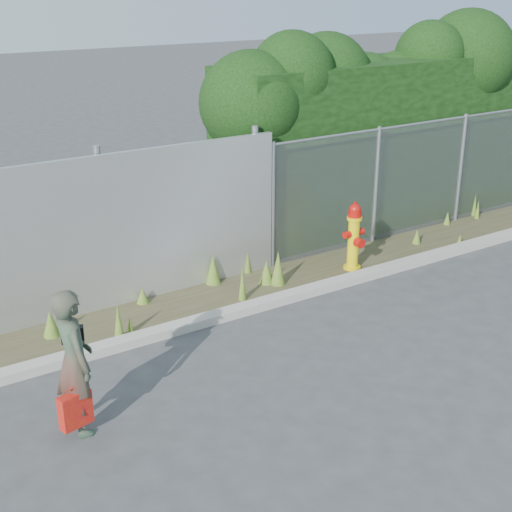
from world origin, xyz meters
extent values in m
plane|color=#3A3A3D|center=(0.00, 0.00, 0.00)|extent=(80.00, 80.00, 0.00)
cube|color=#9D968E|center=(0.00, 1.80, 0.06)|extent=(16.00, 0.22, 0.12)
cube|color=#403A24|center=(0.00, 2.40, 0.01)|extent=(16.00, 1.20, 0.01)
cone|color=#46681F|center=(-2.02, 1.98, 0.26)|extent=(0.14, 0.14, 0.51)
cone|color=#46681F|center=(-1.30, 2.84, 0.12)|extent=(0.19, 0.19, 0.24)
cone|color=#46681F|center=(5.72, 2.83, 0.18)|extent=(0.10, 0.10, 0.37)
cone|color=#46681F|center=(4.29, 1.99, 0.11)|extent=(0.11, 0.11, 0.21)
cone|color=#46681F|center=(-2.72, 2.56, 0.19)|extent=(0.22, 0.22, 0.37)
cone|color=#46681F|center=(4.97, 2.89, 0.13)|extent=(0.13, 0.13, 0.25)
cone|color=#46681F|center=(-0.11, 2.89, 0.24)|extent=(0.23, 0.23, 0.48)
cone|color=#46681F|center=(0.70, 2.33, 0.27)|extent=(0.22, 0.22, 0.54)
cone|color=#46681F|center=(-1.83, 2.07, 0.14)|extent=(0.09, 0.09, 0.27)
cone|color=#46681F|center=(-0.05, 2.15, 0.26)|extent=(0.12, 0.12, 0.53)
cone|color=#46681F|center=(3.74, 2.47, 0.13)|extent=(0.16, 0.16, 0.27)
cone|color=#46681F|center=(0.56, 2.97, 0.22)|extent=(0.12, 0.12, 0.45)
cone|color=#46681F|center=(5.81, 2.99, 0.23)|extent=(0.10, 0.10, 0.47)
cone|color=#46681F|center=(0.58, 2.46, 0.19)|extent=(0.23, 0.23, 0.38)
cylinder|color=gray|center=(-1.70, 3.12, 1.15)|extent=(0.10, 0.10, 2.30)
cylinder|color=gray|center=(0.80, 3.12, 1.15)|extent=(0.10, 0.10, 2.30)
cube|color=gray|center=(4.25, 3.00, 1.00)|extent=(6.50, 0.03, 2.00)
cylinder|color=gray|center=(4.25, 3.00, 2.00)|extent=(6.50, 0.04, 0.04)
cylinder|color=gray|center=(1.05, 3.00, 1.02)|extent=(0.07, 0.07, 2.05)
cylinder|color=gray|center=(3.20, 3.00, 1.02)|extent=(0.07, 0.07, 2.05)
cylinder|color=gray|center=(5.30, 3.00, 1.02)|extent=(0.07, 0.07, 2.05)
cube|color=black|center=(4.55, 4.00, 1.50)|extent=(7.30, 1.60, 3.00)
sphere|color=black|center=(1.24, 3.92, 2.48)|extent=(1.69, 1.69, 1.69)
sphere|color=black|center=(1.99, 3.85, 2.89)|extent=(1.40, 1.40, 1.40)
sphere|color=black|center=(2.91, 4.10, 2.74)|extent=(1.56, 1.56, 1.56)
sphere|color=black|center=(3.81, 4.16, 2.36)|extent=(1.53, 1.53, 1.53)
sphere|color=black|center=(4.71, 4.18, 2.50)|extent=(1.22, 1.22, 1.22)
sphere|color=black|center=(5.22, 3.93, 2.99)|extent=(1.31, 1.31, 1.31)
sphere|color=black|center=(6.19, 3.88, 2.92)|extent=(1.83, 1.83, 1.83)
sphere|color=black|center=(7.00, 4.26, 2.57)|extent=(1.43, 1.43, 1.43)
cylinder|color=yellow|center=(2.05, 2.20, 0.03)|extent=(0.28, 0.28, 0.06)
cylinder|color=yellow|center=(2.05, 2.20, 0.42)|extent=(0.18, 0.18, 0.85)
cylinder|color=yellow|center=(2.05, 2.20, 0.87)|extent=(0.24, 0.24, 0.05)
cylinder|color=#B20F0A|center=(2.05, 2.20, 0.94)|extent=(0.21, 0.21, 0.10)
sphere|color=#B20F0A|center=(2.05, 2.20, 1.01)|extent=(0.19, 0.19, 0.19)
cylinder|color=#B20F0A|center=(2.05, 2.20, 1.11)|extent=(0.05, 0.05, 0.05)
cylinder|color=#B20F0A|center=(1.91, 2.20, 0.62)|extent=(0.10, 0.11, 0.11)
cylinder|color=#B20F0A|center=(2.19, 2.20, 0.62)|extent=(0.10, 0.11, 0.11)
cylinder|color=#B20F0A|center=(2.05, 2.06, 0.50)|extent=(0.15, 0.12, 0.15)
imported|color=#106747|center=(-3.11, 0.42, 0.79)|extent=(0.38, 0.58, 1.58)
cube|color=#AE0916|center=(-3.20, 0.25, 0.35)|extent=(0.33, 0.12, 0.37)
cylinder|color=#AE0916|center=(-3.20, 0.25, 0.60)|extent=(0.16, 0.01, 0.01)
cube|color=black|center=(-3.04, 0.61, 0.99)|extent=(0.23, 0.09, 0.17)
camera|label=1|loc=(-4.98, -5.81, 4.39)|focal=50.00mm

